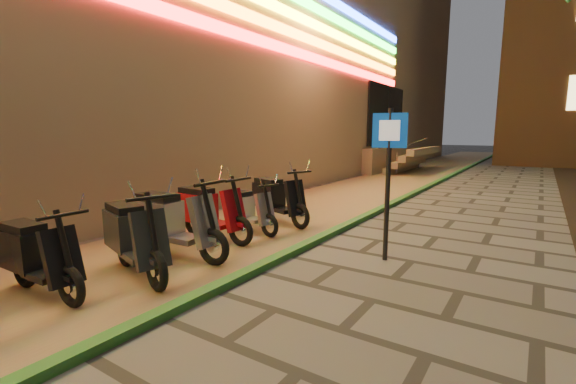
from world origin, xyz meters
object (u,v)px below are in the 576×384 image
Objects in this scene: scooter_7 at (207,211)px; scooter_8 at (246,209)px; scooter_9 at (276,198)px; scooter_4 at (35,255)px; scooter_6 at (171,222)px; pedestrian_sign at (389,164)px; scooter_5 at (132,236)px.

scooter_8 is at bearing 77.48° from scooter_7.
scooter_4 is at bearing -75.62° from scooter_9.
scooter_6 is at bearing -77.63° from scooter_8.
pedestrian_sign is at bearing 46.93° from scooter_4.
scooter_7 reaches higher than scooter_4.
scooter_9 is (0.03, 2.87, -0.03)m from scooter_6.
pedestrian_sign is at bearing 58.05° from scooter_5.
scooter_4 is 0.92× the size of scooter_9.
scooter_5 is 1.89m from scooter_7.
pedestrian_sign is 3.40m from scooter_7.
scooter_5 is at bearing -75.92° from scooter_7.
scooter_5 reaches higher than scooter_4.
scooter_7 is (-0.25, 1.05, -0.03)m from scooter_6.
scooter_7 is at bearing 100.23° from scooter_6.
scooter_4 is at bearing -87.95° from scooter_7.
scooter_9 reaches higher than scooter_8.
scooter_8 is at bearing 166.81° from pedestrian_sign.
pedestrian_sign is at bearing 7.67° from scooter_8.
scooter_5 is at bearing -82.96° from scooter_6.
pedestrian_sign is 1.34× the size of scooter_7.
scooter_8 is (-0.17, 2.71, -0.09)m from scooter_5.
scooter_5 is 1.01× the size of scooter_7.
pedestrian_sign is 3.88m from scooter_5.
scooter_8 is (-2.96, 0.20, -1.06)m from pedestrian_sign.
scooter_4 is 0.91× the size of scooter_7.
scooter_7 is 1.18× the size of scooter_8.
scooter_5 is at bearing -70.47° from scooter_9.
scooter_6 is (0.25, 1.88, 0.08)m from scooter_4.
scooter_9 is (0.28, 4.75, 0.04)m from scooter_4.
scooter_9 is at bearing 83.20° from scooter_7.
scooter_7 and scooter_9 have the same top height.
scooter_5 is (0.39, 1.08, 0.05)m from scooter_4.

